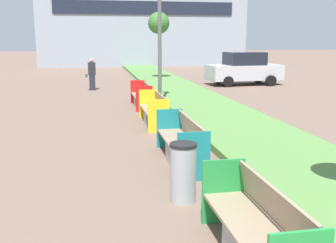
{
  "coord_description": "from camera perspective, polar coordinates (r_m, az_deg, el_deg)",
  "views": [
    {
      "loc": [
        -0.83,
        0.23,
        2.59
      ],
      "look_at": [
        0.9,
        9.51,
        0.6
      ],
      "focal_mm": 42.0,
      "sensor_mm": 36.0,
      "label": 1
    }
  ],
  "objects": [
    {
      "name": "planter_grass_strip",
      "position": [
        12.69,
        8.18,
        0.41
      ],
      "size": [
        2.8,
        120.0,
        0.18
      ],
      "color": "#568442",
      "rests_on": "ground"
    },
    {
      "name": "building_backdrop",
      "position": [
        41.25,
        -3.95,
        15.07
      ],
      "size": [
        19.79,
        7.45,
        9.81
      ],
      "color": "#939EAD",
      "rests_on": "ground"
    },
    {
      "name": "bench_green_frame",
      "position": [
        4.86,
        12.5,
        -15.54
      ],
      "size": [
        0.65,
        2.16,
        0.94
      ],
      "color": "#9E9B96",
      "rests_on": "ground"
    },
    {
      "name": "bench_teal_frame",
      "position": [
        8.39,
        2.01,
        -3.39
      ],
      "size": [
        0.65,
        2.44,
        0.94
      ],
      "color": "#9E9B96",
      "rests_on": "ground"
    },
    {
      "name": "bench_yellow_frame",
      "position": [
        12.12,
        -1.99,
        1.34
      ],
      "size": [
        0.65,
        2.22,
        0.94
      ],
      "color": "#9E9B96",
      "rests_on": "ground"
    },
    {
      "name": "bench_red_frame",
      "position": [
        15.23,
        -3.79,
        3.48
      ],
      "size": [
        0.65,
        2.03,
        0.94
      ],
      "color": "#9E9B96",
      "rests_on": "ground"
    },
    {
      "name": "litter_bin",
      "position": [
        6.36,
        2.21,
        -7.39
      ],
      "size": [
        0.44,
        0.44,
        0.97
      ],
      "color": "#9EA0A5",
      "rests_on": "ground"
    },
    {
      "name": "street_lamp_post",
      "position": [
        14.67,
        -1.24,
        16.66
      ],
      "size": [
        0.24,
        0.44,
        6.86
      ],
      "color": "#56595B",
      "rests_on": "ground"
    },
    {
      "name": "sapling_tree_far",
      "position": [
        24.63,
        -1.37,
        14.03
      ],
      "size": [
        1.32,
        1.32,
        4.2
      ],
      "color": "brown",
      "rests_on": "ground"
    },
    {
      "name": "pedestrian_walking",
      "position": [
        20.63,
        -11.0,
        6.78
      ],
      "size": [
        0.53,
        0.24,
        1.64
      ],
      "color": "#232633",
      "rests_on": "ground"
    },
    {
      "name": "parked_car_distant",
      "position": [
        23.09,
        10.98,
        7.51
      ],
      "size": [
        4.31,
        2.05,
        1.86
      ],
      "rotation": [
        0.0,
        0.0,
        0.07
      ],
      "color": "#B7BABF",
      "rests_on": "ground"
    }
  ]
}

